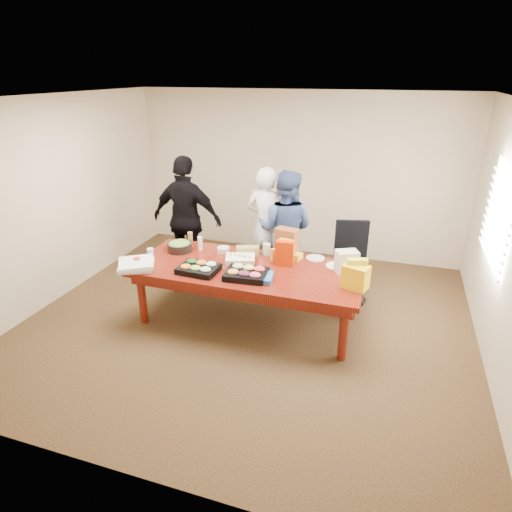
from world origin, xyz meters
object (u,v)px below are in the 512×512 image
(person_right, at_px, (285,230))
(office_chair, at_px, (348,266))
(salad_bowl, at_px, (180,247))
(sheet_cake, at_px, (240,259))
(conference_table, at_px, (248,294))
(person_center, at_px, (266,225))

(person_right, bearing_deg, office_chair, 165.50)
(office_chair, distance_m, person_right, 1.04)
(person_right, bearing_deg, salad_bowl, 39.54)
(office_chair, xyz_separation_m, sheet_cake, (-1.27, -0.75, 0.25))
(conference_table, height_order, person_right, person_right)
(person_right, relative_size, salad_bowl, 5.18)
(salad_bowl, bearing_deg, conference_table, -12.10)
(salad_bowl, bearing_deg, person_right, 38.18)
(sheet_cake, xyz_separation_m, salad_bowl, (-0.89, 0.08, 0.02))
(person_center, bearing_deg, sheet_cake, 98.25)
(conference_table, bearing_deg, office_chair, 39.01)
(conference_table, relative_size, person_right, 1.63)
(conference_table, bearing_deg, salad_bowl, 167.90)
(office_chair, xyz_separation_m, person_center, (-1.25, 0.34, 0.33))
(conference_table, height_order, salad_bowl, salad_bowl)
(person_center, xyz_separation_m, person_right, (0.30, -0.07, -0.01))
(person_right, relative_size, sheet_cake, 4.74)
(salad_bowl, bearing_deg, office_chair, 17.44)
(person_right, bearing_deg, person_center, -12.41)
(office_chair, relative_size, person_right, 0.62)
(conference_table, height_order, sheet_cake, sheet_cake)
(conference_table, xyz_separation_m, person_right, (0.16, 1.17, 0.48))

